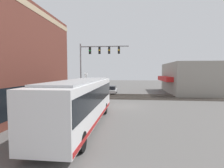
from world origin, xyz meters
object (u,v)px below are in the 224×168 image
Objects in this scene: city_bus at (82,100)px; parked_car_white at (111,90)px; crossing_signal at (86,84)px; pedestrian_at_crossing at (93,95)px.

city_bus is 2.70× the size of parked_car_white.
pedestrian_at_crossing is (-0.58, -1.06, -1.41)m from crossing_signal.
pedestrian_at_crossing is (-8.80, 1.33, 0.25)m from parked_car_white.
city_bus is at bearing 180.00° from parked_car_white.
city_bus is 6.70× the size of pedestrian_at_crossing.
city_bus is at bearing -167.09° from crossing_signal.
pedestrian_at_crossing is at bearing 171.42° from parked_car_white.
crossing_signal is (10.41, 2.39, 0.47)m from city_bus.
parked_car_white is (8.22, -2.39, -1.65)m from crossing_signal.
parked_car_white is at bearing -16.19° from crossing_signal.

